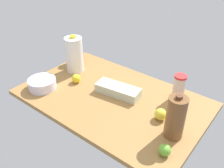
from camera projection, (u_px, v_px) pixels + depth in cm
name	position (u px, v px, depth cm)	size (l,w,h in cm)	color
countertop	(112.00, 99.00, 164.63)	(120.00, 76.00, 3.00)	olive
tumbler_cup	(179.00, 88.00, 156.85)	(7.81, 7.81, 17.76)	beige
chocolate_milk_jug	(176.00, 117.00, 127.61)	(10.07, 10.07, 26.30)	brown
milk_jug	(74.00, 54.00, 186.17)	(12.89, 12.89, 28.38)	white
egg_carton	(118.00, 90.00, 164.77)	(29.74, 11.18, 6.16)	beige
mixing_bowl	(42.00, 84.00, 170.65)	(18.91, 18.91, 6.97)	silver
shaker_bottle	(78.00, 51.00, 201.20)	(7.92, 7.92, 17.73)	#283D2C
lemon_far_back	(161.00, 114.00, 143.56)	(6.98, 6.98, 6.98)	yellow
lemon_by_jug	(76.00, 79.00, 176.94)	(6.28, 6.28, 6.28)	yellow
lime_beside_bowl	(165.00, 150.00, 121.44)	(6.09, 6.09, 6.09)	#6AAD32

